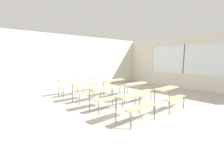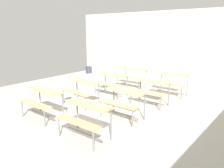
{
  "view_description": "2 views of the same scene",
  "coord_description": "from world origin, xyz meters",
  "px_view_note": "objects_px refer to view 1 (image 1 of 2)",
  "views": [
    {
      "loc": [
        -4.18,
        -3.94,
        1.74
      ],
      "look_at": [
        -0.1,
        0.91,
        0.71
      ],
      "focal_mm": 25.49,
      "sensor_mm": 36.0,
      "label": 1
    },
    {
      "loc": [
        3.86,
        -4.09,
        2.27
      ],
      "look_at": [
        0.12,
        0.44,
        0.79
      ],
      "focal_mm": 35.04,
      "sensor_mm": 36.0,
      "label": 2
    }
  ],
  "objects_px": {
    "desk_bench_r2c1": "(116,84)",
    "desk_bench_r0c1": "(169,93)",
    "desk_bench_r2c0": "(86,87)",
    "desk_bench_r3c1": "(99,80)",
    "desk_bench_r0c0": "(135,101)",
    "desk_bench_r1c0": "(106,93)",
    "desk_bench_r1c1": "(138,88)",
    "desk_bench_r3c0": "(71,84)"
  },
  "relations": [
    {
      "from": "desk_bench_r2c0",
      "to": "desk_bench_r3c0",
      "type": "height_order",
      "value": "same"
    },
    {
      "from": "desk_bench_r3c0",
      "to": "desk_bench_r3c1",
      "type": "bearing_deg",
      "value": -1.87
    },
    {
      "from": "desk_bench_r0c1",
      "to": "desk_bench_r3c1",
      "type": "height_order",
      "value": "same"
    },
    {
      "from": "desk_bench_r1c1",
      "to": "desk_bench_r2c0",
      "type": "height_order",
      "value": "same"
    },
    {
      "from": "desk_bench_r0c0",
      "to": "desk_bench_r1c1",
      "type": "relative_size",
      "value": 1.0
    },
    {
      "from": "desk_bench_r2c0",
      "to": "desk_bench_r2c1",
      "type": "relative_size",
      "value": 1.0
    },
    {
      "from": "desk_bench_r2c1",
      "to": "desk_bench_r3c1",
      "type": "bearing_deg",
      "value": 87.05
    },
    {
      "from": "desk_bench_r0c0",
      "to": "desk_bench_r2c1",
      "type": "bearing_deg",
      "value": 58.02
    },
    {
      "from": "desk_bench_r1c1",
      "to": "desk_bench_r3c1",
      "type": "bearing_deg",
      "value": 88.51
    },
    {
      "from": "desk_bench_r1c1",
      "to": "desk_bench_r2c0",
      "type": "distance_m",
      "value": 2.1
    },
    {
      "from": "desk_bench_r0c0",
      "to": "desk_bench_r2c0",
      "type": "distance_m",
      "value": 2.72
    },
    {
      "from": "desk_bench_r0c0",
      "to": "desk_bench_r2c1",
      "type": "distance_m",
      "value": 3.14
    },
    {
      "from": "desk_bench_r0c0",
      "to": "desk_bench_r1c1",
      "type": "xyz_separation_m",
      "value": [
        1.62,
        1.31,
        0.0
      ]
    },
    {
      "from": "desk_bench_r3c0",
      "to": "desk_bench_r1c0",
      "type": "bearing_deg",
      "value": -91.95
    },
    {
      "from": "desk_bench_r2c0",
      "to": "desk_bench_r3c1",
      "type": "relative_size",
      "value": 0.99
    },
    {
      "from": "desk_bench_r2c0",
      "to": "desk_bench_r0c0",
      "type": "bearing_deg",
      "value": -92.41
    },
    {
      "from": "desk_bench_r2c1",
      "to": "desk_bench_r3c0",
      "type": "height_order",
      "value": "same"
    },
    {
      "from": "desk_bench_r1c0",
      "to": "desk_bench_r1c1",
      "type": "relative_size",
      "value": 1.01
    },
    {
      "from": "desk_bench_r0c1",
      "to": "desk_bench_r1c0",
      "type": "bearing_deg",
      "value": 137.4
    },
    {
      "from": "desk_bench_r2c1",
      "to": "desk_bench_r1c1",
      "type": "bearing_deg",
      "value": -91.69
    },
    {
      "from": "desk_bench_r1c0",
      "to": "desk_bench_r3c1",
      "type": "bearing_deg",
      "value": 60.03
    },
    {
      "from": "desk_bench_r1c1",
      "to": "desk_bench_r3c1",
      "type": "height_order",
      "value": "same"
    },
    {
      "from": "desk_bench_r1c0",
      "to": "desk_bench_r3c1",
      "type": "relative_size",
      "value": 1.0
    },
    {
      "from": "desk_bench_r0c1",
      "to": "desk_bench_r1c1",
      "type": "bearing_deg",
      "value": 89.21
    },
    {
      "from": "desk_bench_r0c1",
      "to": "desk_bench_r3c0",
      "type": "height_order",
      "value": "same"
    },
    {
      "from": "desk_bench_r2c0",
      "to": "desk_bench_r3c1",
      "type": "height_order",
      "value": "same"
    },
    {
      "from": "desk_bench_r0c1",
      "to": "desk_bench_r2c0",
      "type": "relative_size",
      "value": 1.01
    },
    {
      "from": "desk_bench_r1c1",
      "to": "desk_bench_r2c0",
      "type": "relative_size",
      "value": 0.99
    },
    {
      "from": "desk_bench_r1c1",
      "to": "desk_bench_r0c1",
      "type": "bearing_deg",
      "value": -89.24
    },
    {
      "from": "desk_bench_r3c1",
      "to": "desk_bench_r2c0",
      "type": "bearing_deg",
      "value": -142.0
    },
    {
      "from": "desk_bench_r1c1",
      "to": "desk_bench_r2c0",
      "type": "bearing_deg",
      "value": 137.39
    },
    {
      "from": "desk_bench_r3c1",
      "to": "desk_bench_r2c1",
      "type": "bearing_deg",
      "value": -93.58
    },
    {
      "from": "desk_bench_r0c1",
      "to": "desk_bench_r2c0",
      "type": "xyz_separation_m",
      "value": [
        -1.58,
        2.78,
        0.0
      ]
    },
    {
      "from": "desk_bench_r2c1",
      "to": "desk_bench_r0c0",
      "type": "bearing_deg",
      "value": -122.52
    },
    {
      "from": "desk_bench_r0c1",
      "to": "desk_bench_r1c1",
      "type": "relative_size",
      "value": 1.01
    },
    {
      "from": "desk_bench_r0c0",
      "to": "desk_bench_r2c0",
      "type": "xyz_separation_m",
      "value": [
        0.06,
        2.72,
        0.0
      ]
    },
    {
      "from": "desk_bench_r3c0",
      "to": "desk_bench_r3c1",
      "type": "xyz_separation_m",
      "value": [
        1.65,
        0.0,
        0.0
      ]
    },
    {
      "from": "desk_bench_r2c0",
      "to": "desk_bench_r1c0",
      "type": "bearing_deg",
      "value": -93.14
    },
    {
      "from": "desk_bench_r2c1",
      "to": "desk_bench_r0c1",
      "type": "bearing_deg",
      "value": -90.88
    },
    {
      "from": "desk_bench_r2c1",
      "to": "desk_bench_r3c0",
      "type": "xyz_separation_m",
      "value": [
        -1.61,
        1.37,
        0.0
      ]
    },
    {
      "from": "desk_bench_r1c0",
      "to": "desk_bench_r2c0",
      "type": "relative_size",
      "value": 1.0
    },
    {
      "from": "desk_bench_r0c1",
      "to": "desk_bench_r2c1",
      "type": "bearing_deg",
      "value": 88.4
    }
  ]
}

